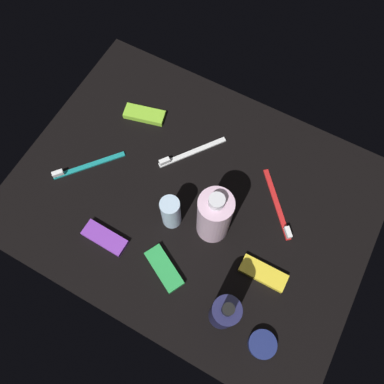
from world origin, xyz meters
TOP-DOWN VIEW (x-y plane):
  - ground_plane at (0.00, 0.00)cm, footprint 84.00×64.00cm
  - lotion_bottle at (-18.37, 20.75)cm, footprint 5.43×5.43cm
  - bodywash_bottle at (-7.73, 4.45)cm, footprint 7.30×7.30cm
  - deodorant_stick at (1.32, 7.27)cm, footprint 4.33×4.33cm
  - toothbrush_white at (6.20, -9.50)cm, footprint 11.76×15.12cm
  - toothbrush_red at (-19.18, -7.09)cm, footprint 12.83×14.27cm
  - toothbrush_teal at (26.74, 5.80)cm, footprint 12.56×14.50cm
  - snack_bar_green at (-2.84, 18.00)cm, footprint 11.07×8.37cm
  - snack_bar_purple at (12.40, 18.48)cm, footprint 10.50×4.27cm
  - snack_bar_lime at (21.51, -13.80)cm, footprint 11.07×6.46cm
  - snack_bar_yellow at (-22.39, 8.53)cm, footprint 10.44×4.10cm
  - cream_tin_left at (-28.23, 21.75)cm, footprint 5.83×5.83cm

SIDE VIEW (x-z plane):
  - ground_plane at x=0.00cm, z-range -1.20..0.00cm
  - toothbrush_white at x=6.20cm, z-range -0.44..1.66cm
  - toothbrush_red at x=-19.18cm, z-range -0.44..1.66cm
  - toothbrush_teal at x=26.74cm, z-range -0.44..1.66cm
  - snack_bar_green at x=-2.84cm, z-range 0.00..1.50cm
  - snack_bar_purple at x=12.40cm, z-range 0.00..1.50cm
  - snack_bar_lime at x=21.51cm, z-range 0.00..1.50cm
  - snack_bar_yellow at x=-22.39cm, z-range 0.00..1.50cm
  - cream_tin_left at x=-28.23cm, z-range 0.00..1.80cm
  - deodorant_stick at x=1.32cm, z-range 0.00..10.72cm
  - lotion_bottle at x=-18.37cm, z-range -1.14..16.70cm
  - bodywash_bottle at x=-7.73cm, z-range -0.87..17.64cm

